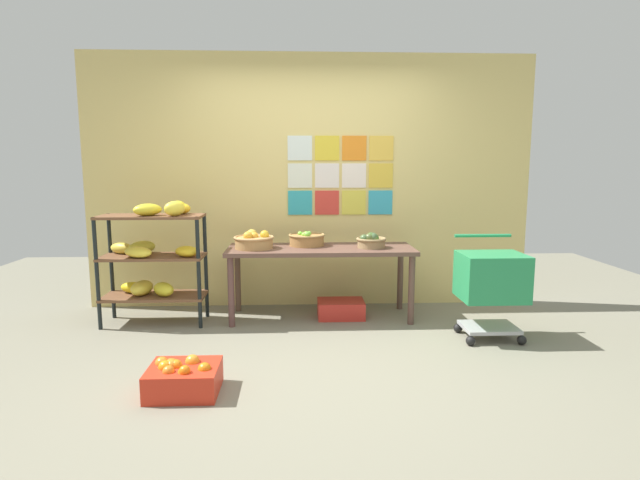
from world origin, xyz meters
name	(u,v)px	position (x,y,z in m)	size (l,w,h in m)	color
ground	(316,359)	(0.00, 0.00, 0.00)	(9.10, 9.10, 0.00)	slate
back_wall_with_art	(310,182)	(0.00, 1.58, 1.31)	(4.64, 0.07, 2.62)	#DFC674
banana_shelf_unit	(154,252)	(-1.48, 0.98, 0.68)	(0.94, 0.52, 1.17)	black
display_table	(321,255)	(0.09, 1.09, 0.62)	(1.80, 0.64, 0.70)	brown
fruit_basket_right	(307,239)	(-0.04, 1.20, 0.76)	(0.36, 0.36, 0.15)	#A1723E
fruit_basket_back_left	(371,241)	(0.57, 1.05, 0.77)	(0.29, 0.29, 0.15)	#95784F
fruit_basket_left	(254,241)	(-0.55, 1.06, 0.77)	(0.38, 0.38, 0.18)	#B1834B
produce_crate_under_table	(341,309)	(0.29, 1.07, 0.08)	(0.45, 0.32, 0.17)	red
orange_crate_foreground	(183,377)	(-0.89, -0.55, 0.11)	(0.46, 0.39, 0.23)	red
shopping_cart	(491,280)	(1.52, 0.41, 0.52)	(0.53, 0.48, 0.88)	black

